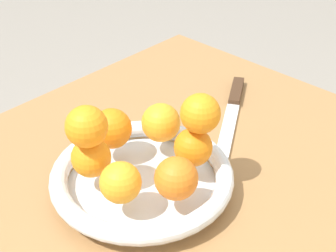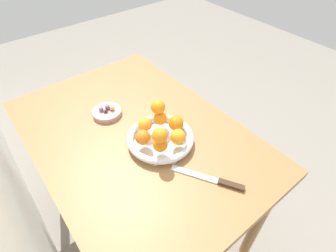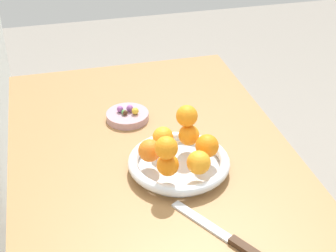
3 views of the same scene
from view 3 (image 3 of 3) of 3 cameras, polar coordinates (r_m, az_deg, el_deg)
name	(u,v)px [view 3 (image 3 of 3)]	position (r m, az deg, el deg)	size (l,w,h in m)	color
dining_table	(152,175)	(1.46, -1.82, -5.50)	(1.10, 0.76, 0.74)	#9E7042
fruit_bowl	(179,164)	(1.32, 1.22, -4.18)	(0.26, 0.26, 0.04)	silver
candy_dish	(128,116)	(1.54, -4.51, 1.10)	(0.13, 0.13, 0.02)	#B28C99
orange_0	(163,137)	(1.34, -0.56, -1.23)	(0.05, 0.05, 0.05)	orange
orange_1	(150,151)	(1.28, -2.05, -2.73)	(0.06, 0.06, 0.06)	orange
orange_2	(168,165)	(1.24, -0.02, -4.34)	(0.05, 0.05, 0.05)	orange
orange_3	(199,163)	(1.24, 3.42, -4.07)	(0.06, 0.06, 0.06)	orange
orange_4	(207,146)	(1.30, 4.35, -2.22)	(0.06, 0.06, 0.06)	orange
orange_5	(189,135)	(1.34, 2.32, -1.01)	(0.06, 0.06, 0.06)	orange
orange_6	(187,116)	(1.32, 2.10, 1.13)	(0.06, 0.06, 0.06)	orange
orange_7	(168,148)	(1.20, 0.02, -2.41)	(0.06, 0.06, 0.06)	orange
candy_ball_0	(120,109)	(1.53, -5.34, 1.87)	(0.02, 0.02, 0.02)	#8C4C99
candy_ball_1	(130,108)	(1.53, -4.25, 1.96)	(0.02, 0.02, 0.02)	#8C4C99
candy_ball_2	(135,111)	(1.52, -3.66, 1.66)	(0.02, 0.02, 0.02)	gold
candy_ball_3	(124,112)	(1.52, -4.89, 1.55)	(0.02, 0.02, 0.02)	#4C9947
candy_ball_4	(125,113)	(1.52, -4.77, 1.49)	(0.02, 0.02, 0.02)	#472819
knife	(225,236)	(1.15, 6.33, -11.99)	(0.23, 0.15, 0.01)	#3F2819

